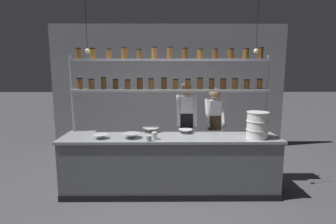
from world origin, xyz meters
TOP-DOWN VIEW (x-y plane):
  - ground_plane at (0.00, 0.00)m, footprint 40.00×40.00m
  - back_wall at (0.00, 2.59)m, footprint 5.80×0.12m
  - prep_counter at (0.00, -0.00)m, footprint 3.40×0.76m
  - spice_shelf_unit at (0.01, 0.33)m, footprint 3.28×0.28m
  - chef_left at (0.30, 0.55)m, footprint 0.36×0.30m
  - chef_center at (0.84, 0.74)m, footprint 0.37×0.30m
  - container_stack at (1.33, -0.15)m, footprint 0.33×0.33m
  - prep_bowl_near_left at (-0.31, 0.26)m, footprint 0.28×0.28m
  - prep_bowl_center_front at (-0.59, -0.13)m, footprint 0.27×0.27m
  - prep_bowl_center_back at (0.26, 0.18)m, footprint 0.24×0.24m
  - prep_bowl_near_right at (-1.05, -0.16)m, footprint 0.23×0.23m
  - serving_cup_front at (-0.32, -0.31)m, footprint 0.09×0.09m
  - serving_cup_by_board at (-0.23, -0.21)m, footprint 0.08×0.08m
  - pendant_light_row at (0.03, 0.00)m, footprint 2.61×0.07m

SIDE VIEW (x-z plane):
  - ground_plane at x=0.00m, z-range 0.00..0.00m
  - prep_counter at x=0.00m, z-range 0.00..0.92m
  - chef_center at x=0.84m, z-range 0.12..1.75m
  - prep_bowl_near_right at x=-1.05m, z-range 0.92..0.98m
  - prep_bowl_center_back at x=0.26m, z-range 0.92..0.98m
  - prep_bowl_center_front at x=-0.59m, z-range 0.92..0.99m
  - prep_bowl_near_left at x=-0.31m, z-range 0.92..1.00m
  - serving_cup_front at x=-0.32m, z-range 0.92..1.00m
  - serving_cup_by_board at x=-0.23m, z-range 0.92..1.03m
  - chef_left at x=0.30m, z-range 0.14..1.88m
  - container_stack at x=1.33m, z-range 0.92..1.32m
  - back_wall at x=0.00m, z-range 0.00..3.06m
  - spice_shelf_unit at x=0.01m, z-range 0.68..3.00m
  - pendant_light_row at x=0.03m, z-range 1.88..2.69m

